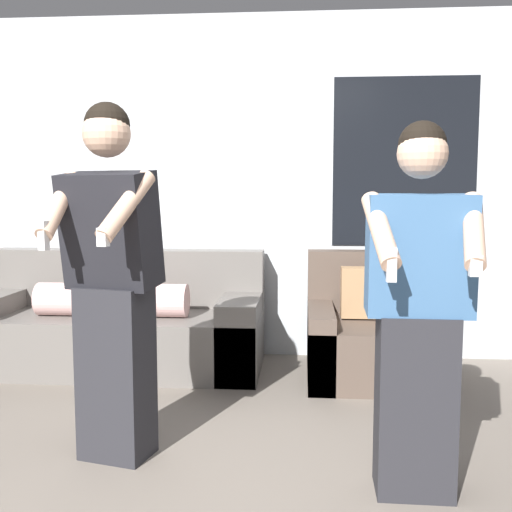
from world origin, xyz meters
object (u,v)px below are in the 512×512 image
at_px(person_left, 112,281).
at_px(person_right, 418,312).
at_px(armchair, 366,336).
at_px(couch, 119,326).

bearing_deg(person_left, person_right, -9.79).
distance_m(armchair, person_left, 2.09).
bearing_deg(person_left, armchair, 46.63).
relative_size(armchair, person_right, 0.58).
height_order(couch, person_left, person_left).
distance_m(couch, person_left, 1.70).
xyz_separation_m(person_left, person_right, (1.41, -0.24, -0.08)).
bearing_deg(person_right, armchair, 91.26).
bearing_deg(person_left, couch, 106.58).
relative_size(couch, armchair, 2.29).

